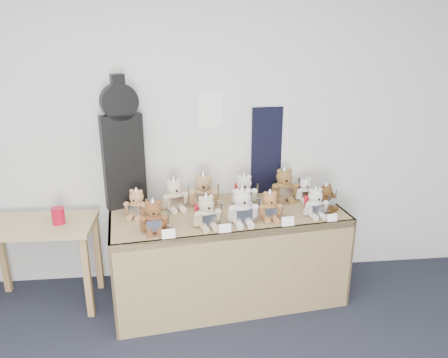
{
  "coord_description": "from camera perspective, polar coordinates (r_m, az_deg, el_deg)",
  "views": [
    {
      "loc": [
        0.34,
        -1.13,
        2.18
      ],
      "look_at": [
        0.67,
        1.99,
        1.09
      ],
      "focal_mm": 35.0,
      "sensor_mm": 36.0,
      "label": 1
    }
  ],
  "objects": [
    {
      "name": "teddy_front_far_left",
      "position": [
        3.18,
        -9.17,
        -5.03
      ],
      "size": [
        0.23,
        0.19,
        0.28
      ],
      "rotation": [
        0.0,
        0.0,
        0.1
      ],
      "color": "brown",
      "rests_on": "display_table"
    },
    {
      "name": "teddy_back_centre_left",
      "position": [
        3.57,
        -2.69,
        -1.7
      ],
      "size": [
        0.26,
        0.22,
        0.33
      ],
      "rotation": [
        0.0,
        0.0,
        -0.05
      ],
      "color": "#A97F54",
      "rests_on": "display_table"
    },
    {
      "name": "entry_card_d",
      "position": [
        3.44,
        13.95,
        -4.92
      ],
      "size": [
        0.08,
        0.03,
        0.06
      ],
      "primitive_type": "cube",
      "rotation": [
        -0.24,
        0.0,
        0.13
      ],
      "color": "white",
      "rests_on": "display_table"
    },
    {
      "name": "teddy_back_far_left",
      "position": [
        3.46,
        -11.33,
        -3.27
      ],
      "size": [
        0.21,
        0.2,
        0.26
      ],
      "rotation": [
        0.0,
        0.0,
        -0.28
      ],
      "color": "#AB7A4F",
      "rests_on": "display_table"
    },
    {
      "name": "side_table",
      "position": [
        3.79,
        -23.03,
        -7.03
      ],
      "size": [
        0.89,
        0.51,
        0.73
      ],
      "rotation": [
        0.0,
        0.0,
        -0.03
      ],
      "color": "tan",
      "rests_on": "floor"
    },
    {
      "name": "display_table",
      "position": [
        3.53,
        0.77,
        -7.21
      ],
      "size": [
        1.95,
        1.01,
        0.78
      ],
      "rotation": [
        0.0,
        0.0,
        0.13
      ],
      "color": "olive",
      "rests_on": "floor"
    },
    {
      "name": "teddy_front_centre",
      "position": [
        3.27,
        2.41,
        -3.75
      ],
      "size": [
        0.26,
        0.22,
        0.32
      ],
      "rotation": [
        0.0,
        0.0,
        0.1
      ],
      "color": "beige",
      "rests_on": "display_table"
    },
    {
      "name": "teddy_front_end",
      "position": [
        3.62,
        13.19,
        -2.44
      ],
      "size": [
        0.2,
        0.2,
        0.25
      ],
      "rotation": [
        0.0,
        0.0,
        0.61
      ],
      "color": "#53371C",
      "rests_on": "display_table"
    },
    {
      "name": "room_shell",
      "position": [
        3.69,
        -1.77,
        8.97
      ],
      "size": [
        6.0,
        6.0,
        6.0
      ],
      "color": "silver",
      "rests_on": "floor"
    },
    {
      "name": "teddy_front_left",
      "position": [
        3.22,
        -2.3,
        -4.41
      ],
      "size": [
        0.24,
        0.22,
        0.29
      ],
      "rotation": [
        0.0,
        0.0,
        0.25
      ],
      "color": "tan",
      "rests_on": "display_table"
    },
    {
      "name": "teddy_back_end",
      "position": [
        3.78,
        10.57,
        -1.46
      ],
      "size": [
        0.19,
        0.16,
        0.23
      ],
      "rotation": [
        0.0,
        0.0,
        0.03
      ],
      "color": "silver",
      "rests_on": "display_table"
    },
    {
      "name": "teddy_back_right",
      "position": [
        3.75,
        7.86,
        -0.87
      ],
      "size": [
        0.26,
        0.21,
        0.32
      ],
      "rotation": [
        0.0,
        0.0,
        0.03
      ],
      "color": "brown",
      "rests_on": "display_table"
    },
    {
      "name": "red_cup",
      "position": [
        3.64,
        -20.84,
        -4.5
      ],
      "size": [
        0.1,
        0.1,
        0.13
      ],
      "primitive_type": "cylinder",
      "color": "#A80B22",
      "rests_on": "side_table"
    },
    {
      "name": "teddy_front_right",
      "position": [
        3.37,
        5.99,
        -3.58
      ],
      "size": [
        0.21,
        0.17,
        0.26
      ],
      "rotation": [
        0.0,
        0.0,
        0.03
      ],
      "color": "#9B663B",
      "rests_on": "display_table"
    },
    {
      "name": "teddy_back_centre_right",
      "position": [
        3.63,
        2.62,
        -1.59
      ],
      "size": [
        0.24,
        0.2,
        0.29
      ],
      "rotation": [
        0.0,
        0.0,
        0.0
      ],
      "color": "white",
      "rests_on": "display_table"
    },
    {
      "name": "entry_card_a",
      "position": [
        3.1,
        -7.25,
        -7.12
      ],
      "size": [
        0.1,
        0.03,
        0.07
      ],
      "primitive_type": "cube",
      "rotation": [
        -0.24,
        0.0,
        0.13
      ],
      "color": "white",
      "rests_on": "display_table"
    },
    {
      "name": "entry_card_c",
      "position": [
        3.29,
        8.36,
        -5.5
      ],
      "size": [
        0.1,
        0.03,
        0.07
      ],
      "primitive_type": "cube",
      "rotation": [
        -0.24,
        0.0,
        0.13
      ],
      "color": "white",
      "rests_on": "display_table"
    },
    {
      "name": "teddy_front_far_right",
      "position": [
        3.48,
        11.83,
        -3.14
      ],
      "size": [
        0.22,
        0.19,
        0.26
      ],
      "rotation": [
        0.0,
        0.0,
        0.17
      ],
      "color": "silver",
      "rests_on": "display_table"
    },
    {
      "name": "entry_card_b",
      "position": [
        3.16,
        0.14,
        -6.46
      ],
      "size": [
        0.09,
        0.03,
        0.06
      ],
      "primitive_type": "cube",
      "rotation": [
        -0.24,
        0.0,
        0.13
      ],
      "color": "white",
      "rests_on": "display_table"
    },
    {
      "name": "teddy_back_left",
      "position": [
        3.55,
        -6.49,
        -2.16
      ],
      "size": [
        0.25,
        0.23,
        0.29
      ],
      "rotation": [
        0.0,
        0.0,
        0.34
      ],
      "color": "beige",
      "rests_on": "display_table"
    },
    {
      "name": "guitar_case",
      "position": [
        3.56,
        -13.12,
        4.4
      ],
      "size": [
        0.34,
        0.21,
        1.07
      ],
      "rotation": [
        0.0,
        0.0,
        0.38
      ],
      "color": "black",
      "rests_on": "display_table"
    },
    {
      "name": "navy_board",
      "position": [
        3.88,
        7.66,
        3.81
      ],
      "size": [
        0.57,
        0.12,
        0.77
      ],
      "primitive_type": "cube",
      "rotation": [
        0.0,
        0.0,
        0.17
      ],
      "color": "black",
      "rests_on": "display_table"
    }
  ]
}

